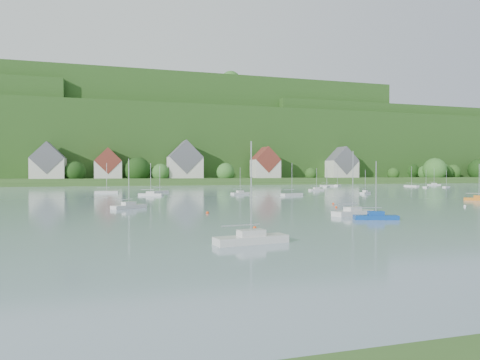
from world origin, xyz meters
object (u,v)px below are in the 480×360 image
object	(u,v)px
near_sailboat_0	(251,238)
near_sailboat_6	(129,206)
near_sailboat_5	(479,198)
near_sailboat_3	(353,212)
near_sailboat_1	(376,216)

from	to	relation	value
near_sailboat_0	near_sailboat_6	distance (m)	37.89
near_sailboat_6	near_sailboat_5	bearing A→B (deg)	-35.36
near_sailboat_3	near_sailboat_5	bearing A→B (deg)	7.28
near_sailboat_1	near_sailboat_3	size ratio (longest dim) A/B	0.83
near_sailboat_5	near_sailboat_6	bearing A→B (deg)	-133.97
near_sailboat_5	near_sailboat_3	bearing A→B (deg)	-108.32
near_sailboat_1	near_sailboat_6	xyz separation A→B (m)	(-28.09, 24.53, 0.02)
near_sailboat_0	near_sailboat_5	world-z (taller)	near_sailboat_0
near_sailboat_1	near_sailboat_3	bearing A→B (deg)	108.12
near_sailboat_0	near_sailboat_5	bearing A→B (deg)	23.11
near_sailboat_3	near_sailboat_5	distance (m)	44.71
near_sailboat_1	near_sailboat_6	bearing A→B (deg)	156.68
near_sailboat_5	near_sailboat_6	size ratio (longest dim) A/B	0.94
near_sailboat_1	near_sailboat_6	size ratio (longest dim) A/B	0.90
near_sailboat_3	near_sailboat_6	xyz separation A→B (m)	(-28.06, 19.34, -0.02)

